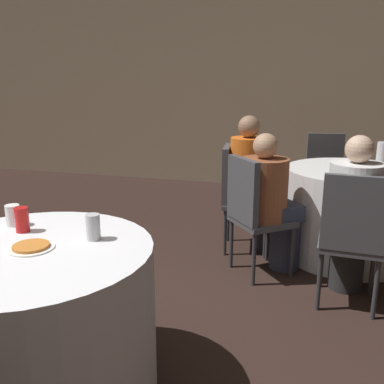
{
  "coord_description": "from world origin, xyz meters",
  "views": [
    {
      "loc": [
        1.18,
        -1.34,
        1.48
      ],
      "look_at": [
        0.54,
        0.91,
        0.86
      ],
      "focal_mm": 40.0,
      "sensor_mm": 36.0,
      "label": 1
    }
  ],
  "objects": [
    {
      "name": "chair_far_south",
      "position": [
        1.46,
        1.38,
        0.54
      ],
      "size": [
        0.42,
        0.43,
        0.92
      ],
      "rotation": [
        0.0,
        0.0,
        -0.06
      ],
      "color": "#47474C",
      "rests_on": "ground_plane"
    },
    {
      "name": "soda_can_red",
      "position": [
        -0.15,
        0.32,
        0.82
      ],
      "size": [
        0.07,
        0.07,
        0.12
      ],
      "color": "red",
      "rests_on": "table_near"
    },
    {
      "name": "person_white_shirt",
      "position": [
        1.47,
        1.55,
        0.58
      ],
      "size": [
        0.34,
        0.51,
        1.14
      ],
      "rotation": [
        0.0,
        0.0,
        -0.06
      ],
      "color": "#282828",
      "rests_on": "ground_plane"
    },
    {
      "name": "table_far",
      "position": [
        1.51,
        2.33,
        0.38
      ],
      "size": [
        1.07,
        1.07,
        0.76
      ],
      "color": "white",
      "rests_on": "ground_plane"
    },
    {
      "name": "bottle_far",
      "position": [
        1.67,
        1.98,
        0.89
      ],
      "size": [
        0.09,
        0.09,
        0.28
      ],
      "color": "white",
      "rests_on": "table_far"
    },
    {
      "name": "cup_near",
      "position": [
        -0.25,
        0.39,
        0.81
      ],
      "size": [
        0.07,
        0.07,
        0.11
      ],
      "color": "white",
      "rests_on": "table_near"
    },
    {
      "name": "chair_far_west",
      "position": [
        0.56,
        2.22,
        0.54
      ],
      "size": [
        0.45,
        0.45,
        0.92
      ],
      "rotation": [
        0.0,
        0.0,
        -1.45
      ],
      "color": "#47474C",
      "rests_on": "ground_plane"
    },
    {
      "name": "table_near",
      "position": [
        0.02,
        0.14,
        0.38
      ],
      "size": [
        1.08,
        1.08,
        0.76
      ],
      "color": "silver",
      "rests_on": "ground_plane"
    },
    {
      "name": "person_orange_shirt",
      "position": [
        0.73,
        2.24,
        0.58
      ],
      "size": [
        0.49,
        0.33,
        1.18
      ],
      "rotation": [
        0.0,
        0.0,
        -1.45
      ],
      "color": "black",
      "rests_on": "ground_plane"
    },
    {
      "name": "chair_far_southwest",
      "position": [
        0.77,
        1.73,
        0.54
      ],
      "size": [
        0.56,
        0.56,
        0.92
      ],
      "rotation": [
        0.0,
        0.0,
        -0.88
      ],
      "color": "#47474C",
      "rests_on": "ground_plane"
    },
    {
      "name": "soda_can_silver",
      "position": [
        0.23,
        0.32,
        0.82
      ],
      "size": [
        0.07,
        0.07,
        0.12
      ],
      "color": "silver",
      "rests_on": "table_near"
    },
    {
      "name": "wall_back",
      "position": [
        0.0,
        4.65,
        1.4
      ],
      "size": [
        16.0,
        0.06,
        2.8
      ],
      "color": "gray",
      "rests_on": "ground_plane"
    },
    {
      "name": "chair_far_north",
      "position": [
        1.33,
        3.27,
        0.54
      ],
      "size": [
        0.47,
        0.47,
        0.92
      ],
      "rotation": [
        0.0,
        0.0,
        -2.95
      ],
      "color": "#47474C",
      "rests_on": "ground_plane"
    },
    {
      "name": "pizza_plate_near",
      "position": [
        0.02,
        0.15,
        0.76
      ],
      "size": [
        0.2,
        0.2,
        0.02
      ],
      "color": "white",
      "rests_on": "table_near"
    },
    {
      "name": "person_floral_shirt",
      "position": [
        0.9,
        1.83,
        0.56
      ],
      "size": [
        0.5,
        0.48,
        1.1
      ],
      "rotation": [
        0.0,
        0.0,
        -0.88
      ],
      "color": "#33384C",
      "rests_on": "ground_plane"
    }
  ]
}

